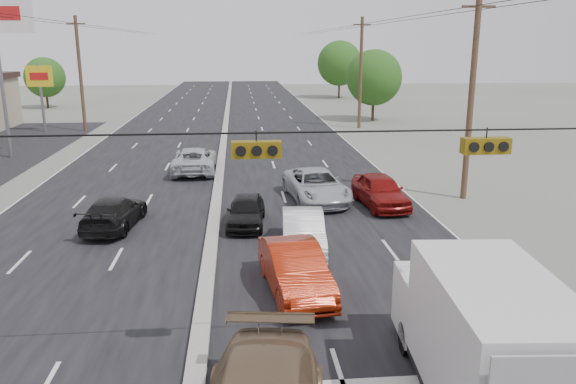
# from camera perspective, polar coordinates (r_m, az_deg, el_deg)

# --- Properties ---
(ground) EXTENTS (200.00, 200.00, 0.00)m
(ground) POSITION_cam_1_polar(r_m,az_deg,el_deg) (13.94, -9.39, -18.44)
(ground) COLOR #606356
(ground) RESTS_ON ground
(road_surface) EXTENTS (20.00, 160.00, 0.02)m
(road_surface) POSITION_cam_1_polar(r_m,az_deg,el_deg) (42.34, -6.64, 4.35)
(road_surface) COLOR black
(road_surface) RESTS_ON ground
(center_median) EXTENTS (0.50, 160.00, 0.20)m
(center_median) POSITION_cam_1_polar(r_m,az_deg,el_deg) (42.32, -6.64, 4.48)
(center_median) COLOR gray
(center_median) RESTS_ON ground
(utility_pole_left_c) EXTENTS (1.60, 0.30, 10.00)m
(utility_pole_left_c) POSITION_cam_1_polar(r_m,az_deg,el_deg) (53.46, -20.35, 11.21)
(utility_pole_left_c) COLOR #422D1E
(utility_pole_left_c) RESTS_ON ground
(utility_pole_right_b) EXTENTS (1.60, 0.30, 10.00)m
(utility_pole_right_b) POSITION_cam_1_polar(r_m,az_deg,el_deg) (29.08, 18.12, 9.16)
(utility_pole_right_b) COLOR #422D1E
(utility_pole_right_b) RESTS_ON ground
(utility_pole_right_c) EXTENTS (1.60, 0.30, 10.00)m
(utility_pole_right_c) POSITION_cam_1_polar(r_m,az_deg,el_deg) (52.94, 7.39, 11.97)
(utility_pole_right_c) COLOR #422D1E
(utility_pole_right_c) RESTS_ON ground
(traffic_signals) EXTENTS (25.00, 0.30, 0.54)m
(traffic_signals) POSITION_cam_1_polar(r_m,az_deg,el_deg) (11.83, -3.71, 4.53)
(traffic_signals) COLOR black
(traffic_signals) RESTS_ON ground
(pole_sign_far) EXTENTS (2.20, 0.25, 6.00)m
(pole_sign_far) POSITION_cam_1_polar(r_m,az_deg,el_deg) (54.49, -23.89, 10.19)
(pole_sign_far) COLOR slate
(pole_sign_far) RESTS_ON ground
(tree_left_far) EXTENTS (4.80, 4.80, 6.12)m
(tree_left_far) POSITION_cam_1_polar(r_m,az_deg,el_deg) (75.37, -23.48, 10.64)
(tree_left_far) COLOR #382619
(tree_left_far) RESTS_ON ground
(tree_right_mid) EXTENTS (5.60, 5.60, 7.14)m
(tree_right_mid) POSITION_cam_1_polar(r_m,az_deg,el_deg) (58.41, 8.74, 11.41)
(tree_right_mid) COLOR #382619
(tree_right_mid) RESTS_ON ground
(tree_right_far) EXTENTS (6.40, 6.40, 8.16)m
(tree_right_far) POSITION_cam_1_polar(r_m,az_deg,el_deg) (83.03, 5.26, 12.89)
(tree_right_far) COLOR #382619
(tree_right_far) RESTS_ON ground
(box_truck) EXTENTS (2.70, 6.57, 3.26)m
(box_truck) POSITION_cam_1_polar(r_m,az_deg,el_deg) (12.70, 18.94, -13.86)
(box_truck) COLOR black
(box_truck) RESTS_ON ground
(red_sedan) EXTENTS (2.19, 4.83, 1.54)m
(red_sedan) POSITION_cam_1_polar(r_m,az_deg,el_deg) (17.70, 0.72, -7.90)
(red_sedan) COLOR #971F09
(red_sedan) RESTS_ON ground
(queue_car_a) EXTENTS (1.87, 3.96, 1.31)m
(queue_car_a) POSITION_cam_1_polar(r_m,az_deg,el_deg) (24.16, -4.29, -1.95)
(queue_car_a) COLOR black
(queue_car_a) RESTS_ON ground
(queue_car_b) EXTENTS (1.83, 4.50, 1.45)m
(queue_car_b) POSITION_cam_1_polar(r_m,az_deg,el_deg) (21.25, 1.55, -4.08)
(queue_car_b) COLOR silver
(queue_car_b) RESTS_ON ground
(queue_car_c) EXTENTS (3.15, 5.77, 1.53)m
(queue_car_c) POSITION_cam_1_polar(r_m,az_deg,el_deg) (27.94, 2.88, 0.62)
(queue_car_c) COLOR #AAAEB2
(queue_car_c) RESTS_ON ground
(queue_car_e) EXTENTS (2.26, 4.72, 1.56)m
(queue_car_e) POSITION_cam_1_polar(r_m,az_deg,el_deg) (27.28, 9.35, 0.11)
(queue_car_e) COLOR maroon
(queue_car_e) RESTS_ON ground
(oncoming_near) EXTENTS (2.38, 4.77, 1.33)m
(oncoming_near) POSITION_cam_1_polar(r_m,az_deg,el_deg) (24.93, -17.26, -2.04)
(oncoming_near) COLOR black
(oncoming_near) RESTS_ON ground
(oncoming_far) EXTENTS (2.59, 5.51, 1.52)m
(oncoming_far) POSITION_cam_1_polar(r_m,az_deg,el_deg) (34.71, -9.50, 3.22)
(oncoming_far) COLOR #B6B9BE
(oncoming_far) RESTS_ON ground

